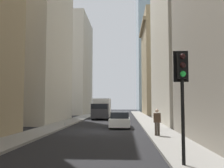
# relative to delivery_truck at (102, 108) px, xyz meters

# --- Properties ---
(ground_plane) EXTENTS (135.00, 135.00, 0.00)m
(ground_plane) POSITION_rel_delivery_truck_xyz_m (-15.37, -1.40, -1.46)
(ground_plane) COLOR black
(sidewalk_right) EXTENTS (90.00, 2.20, 0.14)m
(sidewalk_right) POSITION_rel_delivery_truck_xyz_m (-15.37, 3.10, -1.39)
(sidewalk_right) COLOR gray
(sidewalk_right) RESTS_ON ground_plane
(sidewalk_left) EXTENTS (90.00, 2.20, 0.14)m
(sidewalk_left) POSITION_rel_delivery_truck_xyz_m (-15.37, -5.90, -1.39)
(sidewalk_left) COLOR gray
(sidewalk_left) RESTS_ON ground_plane
(building_left_midfar) EXTENTS (14.49, 10.50, 27.21)m
(building_left_midfar) POSITION_rel_delivery_truck_xyz_m (-6.92, -11.99, 12.16)
(building_left_midfar) COLOR beige
(building_left_midfar) RESTS_ON ground_plane
(building_left_far) EXTENTS (12.81, 10.50, 19.45)m
(building_left_far) POSITION_rel_delivery_truck_xyz_m (14.13, -11.99, 8.28)
(building_left_far) COLOR #9E8966
(building_left_far) RESTS_ON ground_plane
(building_right_far) EXTENTS (13.05, 10.00, 19.60)m
(building_right_far) POSITION_rel_delivery_truck_xyz_m (15.79, 9.20, 8.34)
(building_right_far) COLOR #B7B2A5
(building_right_far) RESTS_ON ground_plane
(building_right_midfar) EXTENTS (12.06, 10.00, 23.29)m
(building_right_midfar) POSITION_rel_delivery_truck_xyz_m (-6.19, 9.20, 10.19)
(building_right_midfar) COLOR beige
(building_right_midfar) RESTS_ON ground_plane
(delivery_truck) EXTENTS (6.46, 2.25, 2.84)m
(delivery_truck) POSITION_rel_delivery_truck_xyz_m (0.00, 0.00, 0.00)
(delivery_truck) COLOR silver
(delivery_truck) RESTS_ON ground_plane
(sedan_white) EXTENTS (4.30, 1.78, 1.42)m
(sedan_white) POSITION_rel_delivery_truck_xyz_m (-12.50, -2.80, -0.80)
(sedan_white) COLOR silver
(sedan_white) RESTS_ON ground_plane
(traffic_light_foreground) EXTENTS (0.43, 0.52, 3.91)m
(traffic_light_foreground) POSITION_rel_delivery_truck_xyz_m (-26.79, -5.23, 1.55)
(traffic_light_foreground) COLOR black
(traffic_light_foreground) RESTS_ON sidewalk_left
(pedestrian) EXTENTS (0.26, 0.44, 1.69)m
(pedestrian) POSITION_rel_delivery_truck_xyz_m (-19.02, -5.34, -0.40)
(pedestrian) COLOR #473D33
(pedestrian) RESTS_ON sidewalk_left
(discarded_bottle) EXTENTS (0.07, 0.07, 0.27)m
(discarded_bottle) POSITION_rel_delivery_truck_xyz_m (-12.36, 2.25, -1.21)
(discarded_bottle) COLOR #999EA3
(discarded_bottle) RESTS_ON sidewalk_right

